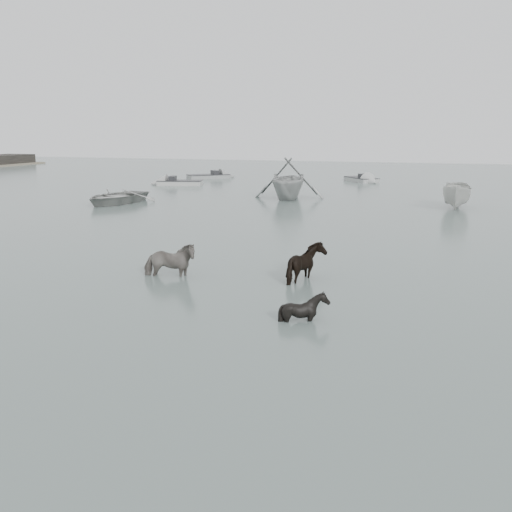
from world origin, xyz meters
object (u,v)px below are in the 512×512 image
(pony_dark, at_px, (307,258))
(rowboat_lead, at_px, (116,195))
(pony_black, at_px, (304,299))
(pony_pinto, at_px, (169,254))

(pony_dark, height_order, rowboat_lead, pony_dark)
(pony_black, bearing_deg, pony_dark, 29.41)
(pony_pinto, relative_size, pony_dark, 1.23)
(pony_dark, xyz_separation_m, rowboat_lead, (-15.45, 14.71, -0.17))
(pony_pinto, relative_size, rowboat_lead, 0.34)
(pony_dark, height_order, pony_black, pony_dark)
(pony_black, bearing_deg, pony_pinto, 78.04)
(pony_pinto, height_order, pony_dark, pony_pinto)
(pony_pinto, bearing_deg, pony_black, -132.99)
(rowboat_lead, bearing_deg, pony_dark, -36.74)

